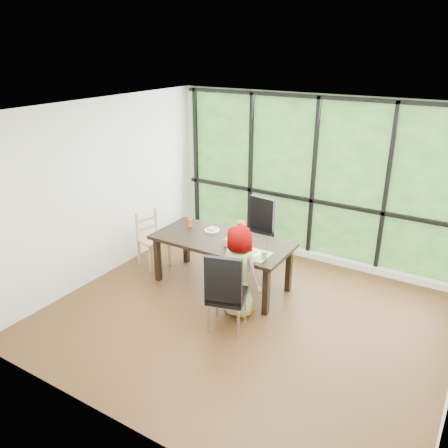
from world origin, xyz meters
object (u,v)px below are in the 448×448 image
at_px(chair_window_leather, 255,232).
at_px(chair_end_beech, 153,240).
at_px(dining_table, 222,263).
at_px(tissue_box, 229,242).
at_px(plate_far, 212,230).
at_px(green_cup, 264,255).
at_px(plate_near, 251,253).
at_px(orange_cup, 190,223).
at_px(child_toddler, 240,246).
at_px(child_older, 240,271).
at_px(chair_interior_leather, 227,290).

distance_m(chair_window_leather, chair_end_beech, 1.66).
relative_size(dining_table, tissue_box, 16.66).
bearing_deg(plate_far, green_cup, -22.46).
relative_size(plate_near, tissue_box, 2.21).
bearing_deg(orange_cup, child_toddler, 28.74).
bearing_deg(child_toddler, tissue_box, -70.91).
relative_size(chair_window_leather, plate_near, 3.99).
height_order(child_older, plate_near, child_older).
height_order(dining_table, plate_far, plate_far).
relative_size(dining_table, plate_near, 7.54).
height_order(plate_far, orange_cup, orange_cup).
xyz_separation_m(chair_window_leather, chair_end_beech, (-1.35, -0.96, -0.09)).
height_order(dining_table, child_older, child_older).
xyz_separation_m(child_toddler, plate_near, (0.59, -0.75, 0.33)).
bearing_deg(chair_end_beech, orange_cup, -55.93).
relative_size(plate_far, plate_near, 0.85).
relative_size(dining_table, chair_interior_leather, 1.89).
bearing_deg(tissue_box, chair_end_beech, 175.51).
xyz_separation_m(chair_interior_leather, chair_end_beech, (-1.93, 0.89, -0.09)).
bearing_deg(child_toddler, plate_near, -49.57).
relative_size(dining_table, chair_end_beech, 2.27).
bearing_deg(chair_window_leather, plate_far, -107.03).
distance_m(child_toddler, plate_near, 1.01).
distance_m(chair_end_beech, plate_near, 1.92).
height_order(dining_table, chair_window_leather, chair_window_leather).
bearing_deg(plate_far, child_toddler, 49.21).
bearing_deg(chair_window_leather, plate_near, -56.61).
relative_size(chair_end_beech, child_toddler, 1.06).
height_order(dining_table, child_toddler, child_toddler).
distance_m(child_toddler, child_older, 1.26).
bearing_deg(child_older, chair_end_beech, -5.74).
xyz_separation_m(dining_table, plate_far, (-0.30, 0.21, 0.38)).
distance_m(chair_window_leather, tissue_box, 1.12).
relative_size(child_older, orange_cup, 10.95).
bearing_deg(tissue_box, plate_near, -10.49).
xyz_separation_m(child_older, plate_near, (-0.02, 0.33, 0.13)).
distance_m(green_cup, tissue_box, 0.63).
height_order(child_toddler, tissue_box, tissue_box).
distance_m(chair_interior_leather, orange_cup, 1.72).
distance_m(dining_table, chair_window_leather, 0.97).
relative_size(chair_end_beech, green_cup, 7.89).
height_order(green_cup, tissue_box, green_cup).
relative_size(chair_end_beech, plate_near, 3.33).
relative_size(child_toddler, child_older, 0.67).
height_order(chair_end_beech, tissue_box, chair_end_beech).
xyz_separation_m(child_older, tissue_box, (-0.40, 0.41, 0.17)).
relative_size(dining_table, child_older, 1.61).
bearing_deg(green_cup, plate_far, 157.54).
bearing_deg(child_older, plate_far, -29.48).
distance_m(child_older, plate_far, 1.17).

